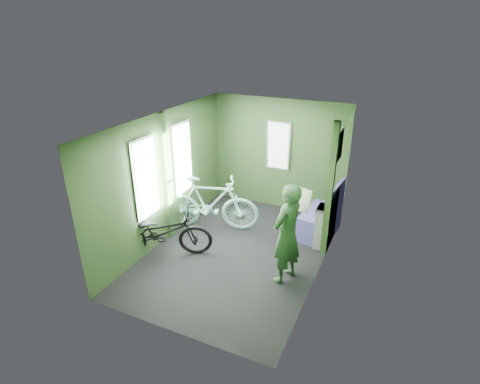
# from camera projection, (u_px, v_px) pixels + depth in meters

# --- Properties ---
(room) EXTENTS (4.00, 4.02, 2.31)m
(room) POSITION_uv_depth(u_px,v_px,m) (236.00, 174.00, 5.92)
(room) COLOR black
(room) RESTS_ON ground
(bicycle_black) EXTENTS (1.82, 1.34, 0.95)m
(bicycle_black) POSITION_uv_depth(u_px,v_px,m) (164.00, 254.00, 6.40)
(bicycle_black) COLOR black
(bicycle_black) RESTS_ON ground
(bicycle_mint) EXTENTS (1.96, 1.15, 1.17)m
(bicycle_mint) POSITION_uv_depth(u_px,v_px,m) (211.00, 229.00, 7.19)
(bicycle_mint) COLOR #9FE5DC
(bicycle_mint) RESTS_ON ground
(passenger) EXTENTS (0.54, 0.72, 1.58)m
(passenger) POSITION_uv_depth(u_px,v_px,m) (287.00, 234.00, 5.48)
(passenger) COLOR #2D532F
(passenger) RESTS_ON ground
(waste_box) EXTENTS (0.23, 0.32, 0.77)m
(waste_box) POSITION_uv_depth(u_px,v_px,m) (323.00, 227.00, 6.49)
(waste_box) COLOR gray
(waste_box) RESTS_ON ground
(bench_seat) EXTENTS (0.64, 1.02, 1.02)m
(bench_seat) POSITION_uv_depth(u_px,v_px,m) (321.00, 220.00, 6.88)
(bench_seat) COLOR navy
(bench_seat) RESTS_ON ground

